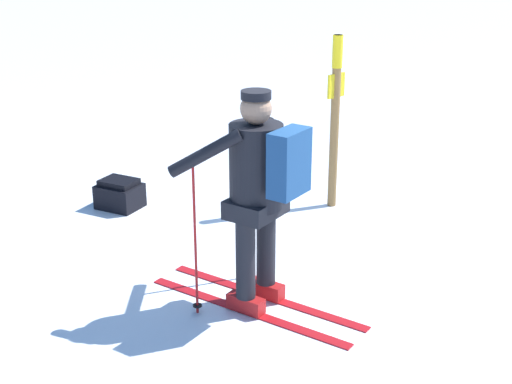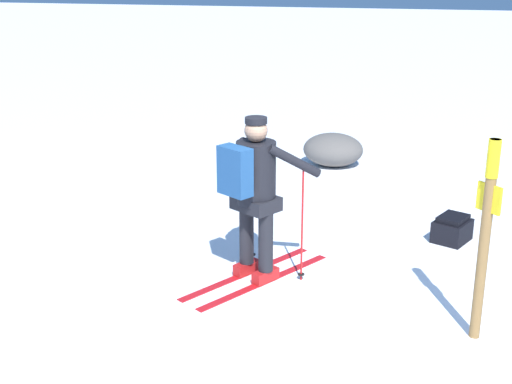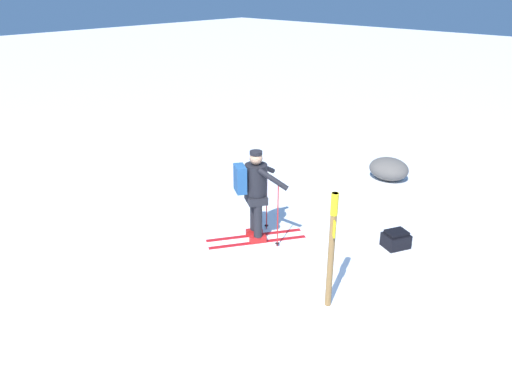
% 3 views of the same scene
% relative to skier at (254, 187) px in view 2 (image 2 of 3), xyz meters
% --- Properties ---
extents(ground_plane, '(80.00, 80.00, 0.00)m').
position_rel_skier_xyz_m(ground_plane, '(-0.76, 0.64, -1.00)').
color(ground_plane, white).
extents(skier, '(1.29, 1.73, 1.70)m').
position_rel_skier_xyz_m(skier, '(0.00, 0.00, 0.00)').
color(skier, red).
rests_on(skier, ground_plane).
extents(dropped_backpack, '(0.50, 0.54, 0.31)m').
position_rel_skier_xyz_m(dropped_backpack, '(-2.03, -1.52, -0.86)').
color(dropped_backpack, black).
rests_on(dropped_backpack, ground_plane).
extents(trail_marker, '(0.19, 0.18, 1.79)m').
position_rel_skier_xyz_m(trail_marker, '(-2.16, 0.72, 0.05)').
color(trail_marker, olive).
rests_on(trail_marker, ground_plane).
extents(rock_boulder, '(0.94, 0.80, 0.52)m').
position_rel_skier_xyz_m(rock_boulder, '(-0.28, -4.34, -0.74)').
color(rock_boulder, '#5B5651').
rests_on(rock_boulder, ground_plane).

